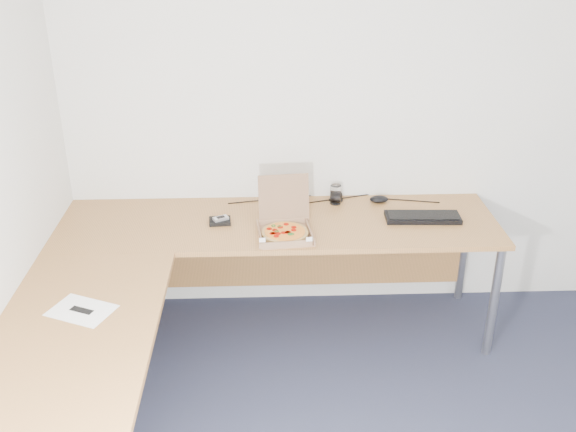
{
  "coord_description": "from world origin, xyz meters",
  "views": [
    {
      "loc": [
        -0.58,
        -1.95,
        2.36
      ],
      "look_at": [
        -0.45,
        1.28,
        0.82
      ],
      "focal_mm": 40.72,
      "sensor_mm": 36.0,
      "label": 1
    }
  ],
  "objects_px": {
    "drinking_glass": "(336,195)",
    "desk": "(217,264)",
    "wallet": "(220,221)",
    "pizza_box": "(285,229)",
    "keyboard": "(423,217)"
  },
  "relations": [
    {
      "from": "drinking_glass",
      "to": "wallet",
      "type": "xyz_separation_m",
      "value": [
        -0.68,
        -0.24,
        -0.05
      ]
    },
    {
      "from": "desk",
      "to": "keyboard",
      "type": "relative_size",
      "value": 5.88
    },
    {
      "from": "pizza_box",
      "to": "keyboard",
      "type": "height_order",
      "value": "pizza_box"
    },
    {
      "from": "drinking_glass",
      "to": "desk",
      "type": "bearing_deg",
      "value": -135.6
    },
    {
      "from": "wallet",
      "to": "pizza_box",
      "type": "bearing_deg",
      "value": -28.7
    },
    {
      "from": "pizza_box",
      "to": "wallet",
      "type": "relative_size",
      "value": 2.73
    },
    {
      "from": "drinking_glass",
      "to": "wallet",
      "type": "distance_m",
      "value": 0.73
    },
    {
      "from": "drinking_glass",
      "to": "wallet",
      "type": "height_order",
      "value": "drinking_glass"
    },
    {
      "from": "desk",
      "to": "pizza_box",
      "type": "xyz_separation_m",
      "value": [
        0.35,
        0.26,
        0.06
      ]
    },
    {
      "from": "keyboard",
      "to": "wallet",
      "type": "bearing_deg",
      "value": -177.82
    },
    {
      "from": "pizza_box",
      "to": "drinking_glass",
      "type": "bearing_deg",
      "value": 45.75
    },
    {
      "from": "pizza_box",
      "to": "keyboard",
      "type": "distance_m",
      "value": 0.81
    },
    {
      "from": "drinking_glass",
      "to": "wallet",
      "type": "relative_size",
      "value": 0.97
    },
    {
      "from": "desk",
      "to": "drinking_glass",
      "type": "relative_size",
      "value": 21.25
    },
    {
      "from": "pizza_box",
      "to": "wallet",
      "type": "distance_m",
      "value": 0.4
    }
  ]
}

